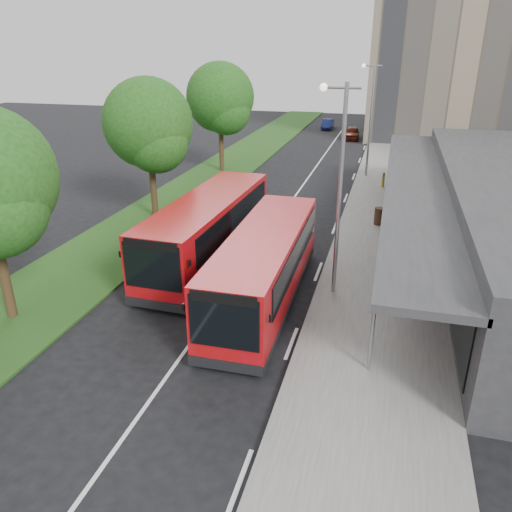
# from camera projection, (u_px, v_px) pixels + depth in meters

# --- Properties ---
(ground) EXTENTS (120.00, 120.00, 0.00)m
(ground) POSITION_uv_depth(u_px,v_px,m) (219.00, 304.00, 19.44)
(ground) COLOR black
(ground) RESTS_ON ground
(pavement) EXTENTS (5.00, 80.00, 0.15)m
(pavement) POSITION_uv_depth(u_px,v_px,m) (389.00, 184.00, 35.73)
(pavement) COLOR slate
(pavement) RESTS_ON ground
(grass_verge) EXTENTS (5.00, 80.00, 0.10)m
(grass_verge) POSITION_uv_depth(u_px,v_px,m) (218.00, 173.00, 38.87)
(grass_verge) COLOR #1E4516
(grass_verge) RESTS_ON ground
(lane_centre_line) EXTENTS (0.12, 70.00, 0.01)m
(lane_centre_line) POSITION_uv_depth(u_px,v_px,m) (294.00, 198.00, 32.76)
(lane_centre_line) COLOR silver
(lane_centre_line) RESTS_ON ground
(kerb_dashes) EXTENTS (0.12, 56.00, 0.01)m
(kerb_dashes) POSITION_uv_depth(u_px,v_px,m) (350.00, 186.00, 35.52)
(kerb_dashes) COLOR silver
(kerb_dashes) RESTS_ON ground
(office_block) EXTENTS (22.00, 12.00, 18.00)m
(office_block) POSITION_uv_depth(u_px,v_px,m) (486.00, 48.00, 49.85)
(office_block) COLOR gray
(office_block) RESTS_ON ground
(station_building) EXTENTS (7.70, 26.00, 4.00)m
(station_building) POSITION_uv_depth(u_px,v_px,m) (495.00, 215.00, 23.13)
(station_building) COLOR #2B2B2E
(station_building) RESTS_ON ground
(tree_mid) EXTENTS (4.88, 4.88, 7.84)m
(tree_mid) POSITION_uv_depth(u_px,v_px,m) (149.00, 129.00, 27.19)
(tree_mid) COLOR #362515
(tree_mid) RESTS_ON ground
(tree_far) EXTENTS (5.13, 5.13, 8.25)m
(tree_far) POSITION_uv_depth(u_px,v_px,m) (220.00, 102.00, 37.75)
(tree_far) COLOR #362515
(tree_far) RESTS_ON ground
(lamp_post_near) EXTENTS (1.44, 0.28, 8.00)m
(lamp_post_near) POSITION_uv_depth(u_px,v_px,m) (338.00, 180.00, 18.38)
(lamp_post_near) COLOR gray
(lamp_post_near) RESTS_ON pavement
(lamp_post_far) EXTENTS (1.44, 0.28, 8.00)m
(lamp_post_far) POSITION_uv_depth(u_px,v_px,m) (370.00, 113.00, 36.14)
(lamp_post_far) COLOR gray
(lamp_post_far) RESTS_ON pavement
(bus_main) EXTENTS (2.74, 10.12, 2.85)m
(bus_main) POSITION_uv_depth(u_px,v_px,m) (265.00, 267.00, 19.09)
(bus_main) COLOR #BB091A
(bus_main) RESTS_ON ground
(bus_second) EXTENTS (3.07, 10.66, 2.99)m
(bus_second) POSITION_uv_depth(u_px,v_px,m) (208.00, 230.00, 22.69)
(bus_second) COLOR #BB091A
(bus_second) RESTS_ON ground
(litter_bin) EXTENTS (0.65, 0.65, 0.94)m
(litter_bin) POSITION_uv_depth(u_px,v_px,m) (379.00, 216.00, 27.41)
(litter_bin) COLOR #3B2318
(litter_bin) RESTS_ON pavement
(bollard) EXTENTS (0.19, 0.19, 1.02)m
(bollard) POSITION_uv_depth(u_px,v_px,m) (383.00, 180.00, 34.59)
(bollard) COLOR yellow
(bollard) RESTS_ON pavement
(car_near) EXTENTS (1.71, 3.89, 1.30)m
(car_near) POSITION_uv_depth(u_px,v_px,m) (352.00, 133.00, 53.14)
(car_near) COLOR #52150B
(car_near) RESTS_ON ground
(car_far) EXTENTS (1.21, 3.41, 1.12)m
(car_far) POSITION_uv_depth(u_px,v_px,m) (328.00, 124.00, 59.57)
(car_far) COLOR navy
(car_far) RESTS_ON ground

